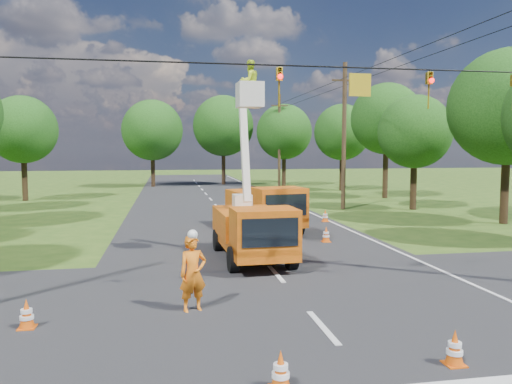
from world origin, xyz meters
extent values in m
plane|color=#2D4E17|center=(0.00, 20.00, 0.00)|extent=(140.00, 140.00, 0.00)
cube|color=black|center=(0.00, 20.00, 0.00)|extent=(12.00, 100.00, 0.06)
cube|color=black|center=(0.00, 2.00, 0.00)|extent=(56.00, 10.00, 0.07)
cube|color=silver|center=(5.60, 20.00, 0.00)|extent=(0.12, 90.00, 0.02)
cube|color=#E95D10|center=(-0.40, 7.49, 0.70)|extent=(2.36, 5.89, 0.44)
cube|color=#E95D10|center=(-0.32, 5.40, 1.45)|extent=(2.19, 1.73, 1.45)
cube|color=black|center=(-0.29, 4.58, 1.50)|extent=(1.84, 0.13, 0.92)
cube|color=#E95D10|center=(-0.43, 8.26, 1.31)|extent=(2.41, 3.67, 0.97)
cylinder|color=black|center=(-1.35, 5.61, 0.45)|extent=(0.34, 0.90, 0.89)
cylinder|color=black|center=(0.69, 5.68, 0.45)|extent=(0.34, 0.90, 0.89)
cylinder|color=black|center=(-1.49, 9.29, 0.45)|extent=(0.34, 0.90, 0.89)
cylinder|color=black|center=(0.54, 9.37, 0.45)|extent=(0.34, 0.90, 0.89)
cube|color=silver|center=(-0.47, 9.33, 2.04)|extent=(0.75, 0.75, 0.53)
cube|color=silver|center=(-0.45, 8.79, 4.17)|extent=(0.32, 1.30, 4.20)
cube|color=silver|center=(-0.41, 7.78, 6.16)|extent=(0.96, 0.96, 0.92)
imported|color=#C6E526|center=(-0.41, 7.78, 6.63)|extent=(0.97, 0.88, 1.62)
cube|color=#E95D10|center=(1.31, 14.13, 0.75)|extent=(3.23, 6.54, 0.47)
cube|color=#E95D10|center=(1.65, 11.91, 1.57)|extent=(2.54, 2.11, 1.57)
cube|color=black|center=(1.79, 11.03, 1.62)|extent=(1.97, 0.37, 0.99)
cube|color=#E95D10|center=(1.18, 14.95, 1.41)|extent=(3.02, 4.20, 1.04)
cylinder|color=black|center=(0.53, 12.00, 0.48)|extent=(0.48, 1.00, 0.96)
cylinder|color=black|center=(2.69, 12.33, 0.48)|extent=(0.48, 1.00, 0.96)
cylinder|color=black|center=(-0.08, 15.92, 0.48)|extent=(0.48, 1.00, 0.96)
cylinder|color=black|center=(2.08, 16.26, 0.48)|extent=(0.48, 1.00, 0.96)
imported|color=#FF5E15|center=(-2.88, 1.77, 0.99)|extent=(0.83, 0.67, 1.97)
imported|color=black|center=(3.27, 28.63, 0.62)|extent=(2.14, 3.84, 1.24)
cone|color=#DE530B|center=(-1.63, -2.71, 0.38)|extent=(0.36, 0.36, 0.70)
cylinder|color=white|center=(-1.63, -2.71, 0.44)|extent=(0.26, 0.26, 0.09)
cylinder|color=white|center=(-1.63, -2.71, 0.29)|extent=(0.31, 0.31, 0.09)
cone|color=#DE530B|center=(1.86, -2.35, 0.38)|extent=(0.36, 0.36, 0.70)
cube|color=#DE530B|center=(1.86, -2.35, 0.04)|extent=(0.38, 0.38, 0.04)
cylinder|color=white|center=(1.86, -2.35, 0.44)|extent=(0.26, 0.26, 0.09)
cylinder|color=white|center=(1.86, -2.35, 0.29)|extent=(0.31, 0.31, 0.09)
cone|color=#DE530B|center=(1.09, 6.74, 0.38)|extent=(0.36, 0.36, 0.70)
cube|color=#DE530B|center=(1.09, 6.74, 0.04)|extent=(0.38, 0.38, 0.04)
cylinder|color=white|center=(1.09, 6.74, 0.44)|extent=(0.26, 0.26, 0.09)
cylinder|color=white|center=(1.09, 6.74, 0.29)|extent=(0.31, 0.31, 0.09)
cone|color=#DE530B|center=(3.44, 10.26, 0.38)|extent=(0.36, 0.36, 0.70)
cube|color=#DE530B|center=(3.44, 10.26, 0.04)|extent=(0.38, 0.38, 0.04)
cylinder|color=white|center=(3.44, 10.26, 0.44)|extent=(0.26, 0.26, 0.09)
cylinder|color=white|center=(3.44, 10.26, 0.29)|extent=(0.31, 0.31, 0.09)
cone|color=#DE530B|center=(-6.72, 1.18, 0.38)|extent=(0.36, 0.36, 0.70)
cube|color=#DE530B|center=(-6.72, 1.18, 0.04)|extent=(0.38, 0.38, 0.04)
cylinder|color=white|center=(-6.72, 1.18, 0.44)|extent=(0.26, 0.26, 0.09)
cylinder|color=white|center=(-6.72, 1.18, 0.29)|extent=(0.31, 0.31, 0.09)
cone|color=#DE530B|center=(5.34, 16.25, 0.38)|extent=(0.36, 0.36, 0.70)
cube|color=#DE530B|center=(5.34, 16.25, 0.04)|extent=(0.38, 0.38, 0.04)
cylinder|color=white|center=(5.34, 16.25, 0.44)|extent=(0.26, 0.26, 0.09)
cylinder|color=white|center=(5.34, 16.25, 0.29)|extent=(0.31, 0.31, 0.09)
cylinder|color=#4C3823|center=(8.50, 22.00, 5.00)|extent=(0.30, 0.30, 10.00)
cube|color=#4C3823|center=(8.50, 22.00, 8.80)|extent=(1.80, 0.12, 0.12)
cylinder|color=#4C3823|center=(8.50, 42.00, 5.00)|extent=(0.30, 0.30, 10.00)
cube|color=#4C3823|center=(8.50, 42.00, 8.80)|extent=(1.80, 0.12, 0.12)
cylinder|color=black|center=(-0.50, 2.00, 6.30)|extent=(18.00, 0.04, 0.04)
cube|color=#BB9A16|center=(1.60, 2.00, 5.85)|extent=(0.60, 0.05, 0.60)
imported|color=#BB9A16|center=(-0.60, 2.00, 5.75)|extent=(0.16, 0.20, 1.00)
sphere|color=#FF0C0C|center=(-0.60, 1.88, 6.00)|extent=(0.14, 0.14, 0.14)
imported|color=#BB9A16|center=(3.60, 2.00, 5.75)|extent=(0.16, 0.20, 1.00)
sphere|color=#FF0C0C|center=(3.60, 1.88, 6.00)|extent=(0.14, 0.14, 0.14)
cylinder|color=#382616|center=(-14.80, 32.00, 2.02)|extent=(0.44, 0.44, 4.05)
sphere|color=#184011|center=(-14.80, 32.00, 5.70)|extent=(5.40, 5.40, 5.40)
cylinder|color=#382616|center=(15.00, 14.00, 2.29)|extent=(0.44, 0.44, 4.58)
sphere|color=#184011|center=(15.00, 14.00, 6.45)|extent=(6.40, 6.40, 6.40)
cylinder|color=#382616|center=(13.20, 21.00, 1.89)|extent=(0.44, 0.44, 3.78)
sphere|color=#184011|center=(13.20, 21.00, 5.33)|extent=(5.00, 5.00, 5.00)
cylinder|color=#382616|center=(14.80, 29.00, 2.38)|extent=(0.44, 0.44, 4.75)
sphere|color=#184011|center=(14.80, 29.00, 6.70)|extent=(6.00, 6.00, 6.00)
cylinder|color=#382616|center=(13.80, 37.00, 2.07)|extent=(0.44, 0.44, 4.14)
sphere|color=#184011|center=(13.80, 37.00, 5.83)|extent=(5.60, 5.60, 5.60)
cylinder|color=#382616|center=(-5.00, 45.00, 2.20)|extent=(0.44, 0.44, 4.40)
sphere|color=#184011|center=(-5.00, 45.00, 6.20)|extent=(6.60, 6.60, 6.60)
cylinder|color=#382616|center=(3.00, 47.00, 2.42)|extent=(0.44, 0.44, 4.84)
sphere|color=#184011|center=(3.00, 47.00, 6.82)|extent=(7.00, 7.00, 7.00)
cylinder|color=#382616|center=(9.50, 44.00, 2.16)|extent=(0.44, 0.44, 4.31)
sphere|color=#184011|center=(9.50, 44.00, 6.08)|extent=(6.20, 6.20, 6.20)
camera|label=1|loc=(-3.49, -10.75, 4.15)|focal=35.00mm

